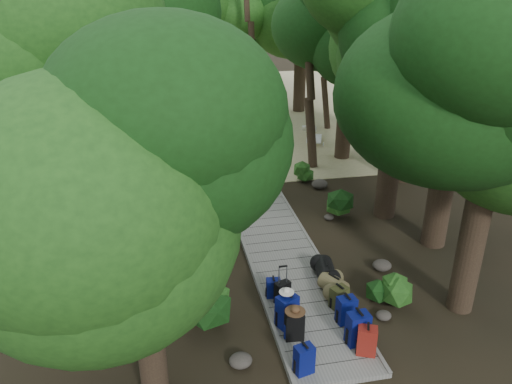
{
  "coord_description": "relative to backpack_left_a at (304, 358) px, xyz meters",
  "views": [
    {
      "loc": [
        -3.09,
        -11.78,
        7.32
      ],
      "look_at": [
        -0.28,
        2.15,
        1.0
      ],
      "focal_mm": 35.0,
      "sensor_mm": 36.0,
      "label": 1
    }
  ],
  "objects": [
    {
      "name": "tree_back_a",
      "position": [
        -0.78,
        19.5,
        3.78
      ],
      "size": [
        4.9,
        4.9,
        8.49
      ],
      "primitive_type": null,
      "color": "black",
      "rests_on": "ground"
    },
    {
      "name": "backpack_right_b",
      "position": [
        1.34,
        0.59,
        0.06
      ],
      "size": [
        0.48,
        0.36,
        0.81
      ],
      "primitive_type": null,
      "rotation": [
        0.0,
        0.0,
        0.09
      ],
      "color": "#050768",
      "rests_on": "boardwalk"
    },
    {
      "name": "backpack_left_b",
      "position": [
        0.08,
        1.0,
        0.02
      ],
      "size": [
        0.41,
        0.31,
        0.72
      ],
      "primitive_type": null,
      "rotation": [
        0.0,
        0.0,
        -0.08
      ],
      "color": "black",
      "rests_on": "boardwalk"
    },
    {
      "name": "lone_suitcase_on_sand",
      "position": [
        1.14,
        12.43,
        -0.09
      ],
      "size": [
        0.48,
        0.31,
        0.71
      ],
      "primitive_type": null,
      "rotation": [
        0.0,
        0.0,
        -0.12
      ],
      "color": "black",
      "rests_on": "sand_beach"
    },
    {
      "name": "boardwalk",
      "position": [
        0.69,
        5.61,
        -0.4
      ],
      "size": [
        2.0,
        12.0,
        0.12
      ],
      "primitive_type": "cube",
      "color": "gray",
      "rests_on": "ground"
    },
    {
      "name": "tree_back_d",
      "position": [
        -5.14,
        18.99,
        3.24
      ],
      "size": [
        4.44,
        4.44,
        7.4
      ],
      "primitive_type": null,
      "color": "black",
      "rests_on": "ground"
    },
    {
      "name": "backpack_left_a",
      "position": [
        0.0,
        0.0,
        0.0
      ],
      "size": [
        0.42,
        0.34,
        0.68
      ],
      "primitive_type": null,
      "rotation": [
        0.0,
        0.0,
        0.24
      ],
      "color": "#050768",
      "rests_on": "boardwalk"
    },
    {
      "name": "tree_right_c",
      "position": [
        4.6,
        6.32,
        4.36
      ],
      "size": [
        5.57,
        5.57,
        9.65
      ],
      "primitive_type": null,
      "color": "black",
      "rests_on": "ground"
    },
    {
      "name": "suitcase_on_boardwalk",
      "position": [
        0.14,
        2.25,
        -0.06
      ],
      "size": [
        0.41,
        0.31,
        0.56
      ],
      "primitive_type": null,
      "rotation": [
        0.0,
        0.0,
        0.34
      ],
      "color": "black",
      "rests_on": "boardwalk"
    },
    {
      "name": "shrub_left_c",
      "position": [
        -1.85,
        9.05,
        0.06
      ],
      "size": [
        1.16,
        1.16,
        1.04
      ],
      "primitive_type": null,
      "color": "#1C4715",
      "rests_on": "ground"
    },
    {
      "name": "duffel_right_black",
      "position": [
        1.46,
        3.02,
        -0.1
      ],
      "size": [
        0.59,
        0.82,
        0.48
      ],
      "primitive_type": null,
      "rotation": [
        0.0,
        0.0,
        -0.16
      ],
      "color": "black",
      "rests_on": "boardwalk"
    },
    {
      "name": "kayak",
      "position": [
        -3.17,
        14.59,
        -0.26
      ],
      "size": [
        1.2,
        3.64,
        0.36
      ],
      "primitive_type": "ellipsoid",
      "rotation": [
        0.0,
        0.0,
        -0.12
      ],
      "color": "#A0270D",
      "rests_on": "sand_beach"
    },
    {
      "name": "tree_right_a",
      "position": [
        4.25,
        1.4,
        3.71
      ],
      "size": [
        5.01,
        5.01,
        8.35
      ],
      "primitive_type": null,
      "color": "black",
      "rests_on": "ground"
    },
    {
      "name": "sun_lounger",
      "position": [
        4.61,
        13.92,
        -0.12
      ],
      "size": [
        1.31,
        2.13,
        0.65
      ],
      "primitive_type": null,
      "rotation": [
        0.0,
        0.0,
        -0.35
      ],
      "color": "silver",
      "rests_on": "sand_beach"
    },
    {
      "name": "rock_left_c",
      "position": [
        -0.99,
        4.66,
        -0.33
      ],
      "size": [
        0.5,
        0.45,
        0.27
      ],
      "primitive_type": null,
      "color": "#4C473F",
      "rests_on": "ground"
    },
    {
      "name": "backpack_left_c",
      "position": [
        0.03,
        1.44,
        0.07
      ],
      "size": [
        0.54,
        0.49,
        0.83
      ],
      "primitive_type": null,
      "rotation": [
        0.0,
        0.0,
        0.46
      ],
      "color": "#050768",
      "rests_on": "boardwalk"
    },
    {
      "name": "hat_brown",
      "position": [
        0.07,
        0.95,
        0.44
      ],
      "size": [
        0.43,
        0.43,
        0.13
      ],
      "primitive_type": null,
      "color": "#51351E",
      "rests_on": "backpack_left_b"
    },
    {
      "name": "shrub_right_b",
      "position": [
        2.99,
        6.41,
        0.06
      ],
      "size": [
        1.16,
        1.16,
        1.04
      ],
      "primitive_type": null,
      "color": "#1C4715",
      "rests_on": "ground"
    },
    {
      "name": "tree_right_d",
      "position": [
        6.59,
        8.95,
        4.34
      ],
      "size": [
        5.24,
        5.24,
        9.61
      ],
      "primitive_type": null,
      "color": "black",
      "rests_on": "ground"
    },
    {
      "name": "tree_left_b",
      "position": [
        -3.99,
        4.26,
        4.0
      ],
      "size": [
        4.95,
        4.95,
        8.92
      ],
      "primitive_type": null,
      "color": "black",
      "rests_on": "ground"
    },
    {
      "name": "backpack_right_c",
      "position": [
        1.35,
        1.29,
        0.01
      ],
      "size": [
        0.44,
        0.34,
        0.7
      ],
      "primitive_type": null,
      "rotation": [
        0.0,
        0.0,
        0.12
      ],
      "color": "#050768",
      "rests_on": "boardwalk"
    },
    {
      "name": "backpack_right_d",
      "position": [
        1.39,
        1.83,
        -0.05
      ],
      "size": [
        0.46,
        0.4,
        0.59
      ],
      "primitive_type": null,
      "rotation": [
        0.0,
        0.0,
        0.39
      ],
      "color": "#3D3F1D",
      "rests_on": "boardwalk"
    },
    {
      "name": "palm_right_c",
      "position": [
        2.86,
        17.18,
        3.37
      ],
      "size": [
        4.82,
        4.82,
        7.67
      ],
      "primitive_type": null,
      "color": "#153A10",
      "rests_on": "ground"
    },
    {
      "name": "duffel_right_khaki",
      "position": [
        1.45,
        2.4,
        -0.12
      ],
      "size": [
        0.7,
        0.79,
        0.44
      ],
      "primitive_type": null,
      "rotation": [
        0.0,
        0.0,
        0.49
      ],
      "color": "brown",
      "rests_on": "boardwalk"
    },
    {
      "name": "shrub_right_a",
      "position": [
        2.62,
        1.85,
        -0.06
      ],
      "size": [
        0.9,
        0.9,
        0.81
      ],
      "primitive_type": null,
      "color": "#1C4715",
      "rests_on": "ground"
    },
    {
      "name": "rock_right_b",
      "position": [
        3.14,
        3.27,
        -0.32
      ],
      "size": [
        0.51,
        0.46,
        0.28
      ],
      "primitive_type": null,
      "color": "#4C473F",
      "rests_on": "ground"
    },
    {
      "name": "tree_right_b",
      "position": [
        5.2,
        4.31,
        4.4
      ],
      "size": [
        5.44,
        5.44,
        9.72
      ],
      "primitive_type": null,
      "color": "black",
      "rests_on": "ground"
    },
    {
      "name": "rock_left_a",
      "position": [
        -1.16,
        0.53,
        -0.33
      ],
      "size": [
        0.48,
        0.43,
        0.26
      ],
      "primitive_type": null,
      "color": "#4C473F",
      "rests_on": "ground"
    },
    {
      "name": "tree_right_f",
      "position": [
        7.67,
        14.49,
        4.71
      ],
      "size": [
        5.79,
        5.79,
        10.35
      ],
      "primitive_type": null,
      "color": "black",
      "rests_on": "ground"
    },
    {
      "name": "tree_right_e",
      "position": [
        5.19,
        11.82,
        4.1
      ],
      "size": [
        5.07,
        5.07,
        9.13
      ],
      "primitive_type": null,
      "color": "black",
      "rests_on": "ground"
    },
    {
      "name": "palm_right_a",
      "position": [
        3.78,
        11.28,
        3.71
      ],
      "size": [
        4.89,
        4.89,
        8.34
      ],
      "primitive_type": null,
      "color": "#153A10",
      "rests_on": "ground"
    },
    {
      "name": "palm_right_b",
      "position": [
        5.96,
        16.27,
        3.42
      ],
      "size": [
        4.02,
        4.02,
        7.77
      ],
      "primitive_type": null,
      "color": "#153A10",
      "rests_on": "ground"
    },
    {
      "name": "tree_left_a",
      "position": [
        -2.85,
        0.13,
        3.2
      ],
      "size": [
        4.4,
        4.4,
        7.33
      ],
      "primitive_type": null,
      "color": "black",
      "rests_on": "ground"
    },
    {
      "name": "hat_white",
      "position": [
        0.03,
        1.49,
        0.55
      ],
      "size": [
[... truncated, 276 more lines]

